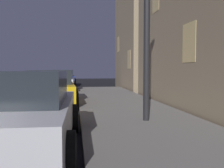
# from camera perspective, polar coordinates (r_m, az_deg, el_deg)

# --- Properties ---
(car_silver) EXTENTS (2.18, 4.18, 1.43)m
(car_silver) POSITION_cam_1_polar(r_m,az_deg,el_deg) (4.78, -20.65, -6.00)
(car_silver) COLOR #B7B7BF
(car_silver) RESTS_ON ground
(car_yellow_cab) EXTENTS (2.27, 4.31, 1.43)m
(car_yellow_cab) POSITION_cam_1_polar(r_m,az_deg,el_deg) (10.54, -13.75, -0.92)
(car_yellow_cab) COLOR gold
(car_yellow_cab) RESTS_ON ground
(car_white) EXTENTS (2.11, 4.28, 1.43)m
(car_white) POSITION_cam_1_polar(r_m,az_deg,el_deg) (16.41, -11.75, 0.62)
(car_white) COLOR silver
(car_white) RESTS_ON ground
(car_blue) EXTENTS (2.10, 4.63, 1.43)m
(car_blue) POSITION_cam_1_polar(r_m,az_deg,el_deg) (23.27, -10.69, 1.41)
(car_blue) COLOR navy
(car_blue) RESTS_ON ground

